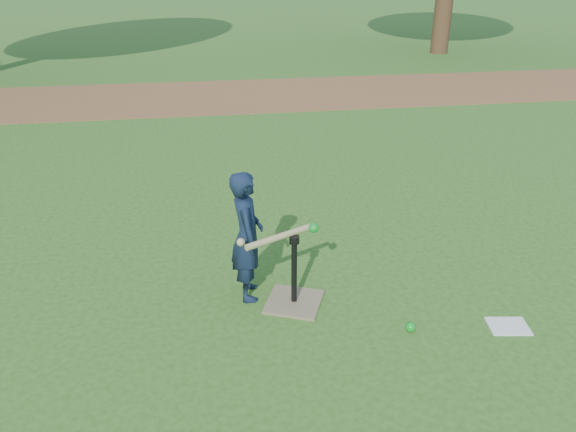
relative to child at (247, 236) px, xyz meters
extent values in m
plane|color=#285116|center=(0.25, -0.15, -0.55)|extent=(80.00, 80.00, 0.00)
cube|color=brown|center=(0.25, 7.35, -0.54)|extent=(24.00, 3.00, 0.01)
imported|color=black|center=(0.00, 0.00, 0.00)|extent=(0.27, 0.40, 1.10)
sphere|color=#0C8A1F|center=(1.16, -0.71, -0.51)|extent=(0.08, 0.08, 0.08)
cube|color=silver|center=(1.92, -0.78, -0.54)|extent=(0.33, 0.28, 0.01)
cube|color=#74654A|center=(0.35, -0.19, -0.54)|extent=(0.56, 0.56, 0.02)
cylinder|color=black|center=(0.35, -0.19, -0.25)|extent=(0.05, 0.05, 0.55)
cylinder|color=black|center=(0.35, -0.19, 0.04)|extent=(0.08, 0.08, 0.06)
cylinder|color=tan|center=(0.23, -0.21, 0.08)|extent=(0.56, 0.32, 0.05)
sphere|color=tan|center=(-0.07, -0.25, 0.08)|extent=(0.06, 0.06, 0.06)
sphere|color=#0C8A1F|center=(0.50, -0.22, 0.14)|extent=(0.08, 0.08, 0.08)
camera|label=1|loc=(-0.33, -4.00, 2.04)|focal=35.00mm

